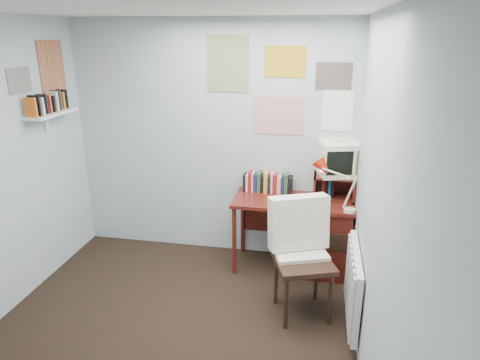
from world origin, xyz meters
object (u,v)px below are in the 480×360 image
object	(u,v)px
desk_chair	(303,263)
crt_tv	(339,157)
desk	(319,234)
radiator	(354,285)
wall_shelf	(51,113)
desk_lamp	(352,191)
tv_riser	(334,187)

from	to	relation	value
desk_chair	crt_tv	size ratio (longest dim) A/B	2.60
desk	radiator	world-z (taller)	desk
desk	crt_tv	bearing A→B (deg)	40.91
wall_shelf	crt_tv	bearing A→B (deg)	10.61
radiator	crt_tv	bearing A→B (deg)	97.42
crt_tv	radiator	distance (m)	1.32
desk	crt_tv	size ratio (longest dim) A/B	3.12
desk_chair	crt_tv	xyz separation A→B (m)	(0.27, 0.92, 0.69)
desk_chair	desk_lamp	world-z (taller)	desk_lamp
desk_lamp	crt_tv	xyz separation A→B (m)	(-0.12, 0.35, 0.22)
radiator	wall_shelf	bearing A→B (deg)	169.11
desk	desk_chair	size ratio (longest dim) A/B	1.20
desk	tv_riser	distance (m)	0.51
crt_tv	wall_shelf	bearing A→B (deg)	175.98
desk	desk_lamp	bearing A→B (deg)	-39.28
tv_riser	radiator	distance (m)	1.15
desk_chair	tv_riser	distance (m)	1.00
desk	radiator	xyz separation A→B (m)	(0.29, -0.93, 0.01)
desk_chair	desk_lamp	bearing A→B (deg)	35.53
tv_riser	wall_shelf	bearing A→B (deg)	-169.68
desk_lamp	radiator	bearing A→B (deg)	-106.99
desk	crt_tv	world-z (taller)	crt_tv
desk_chair	wall_shelf	xyz separation A→B (m)	(-2.45, 0.41, 1.12)
desk_lamp	desk	bearing A→B (deg)	122.12
tv_riser	radiator	size ratio (longest dim) A/B	0.50
desk_chair	desk_lamp	xyz separation A→B (m)	(0.39, 0.57, 0.47)
desk_chair	radiator	xyz separation A→B (m)	(0.41, -0.14, -0.08)
desk_chair	desk_lamp	size ratio (longest dim) A/B	2.40
desk_chair	desk	bearing A→B (deg)	61.30
desk_lamp	tv_riser	bearing A→B (deg)	95.85
wall_shelf	tv_riser	bearing A→B (deg)	10.32
desk	tv_riser	size ratio (longest dim) A/B	3.00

